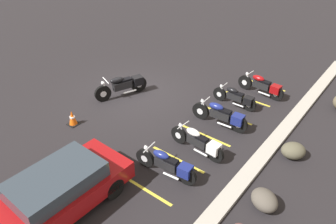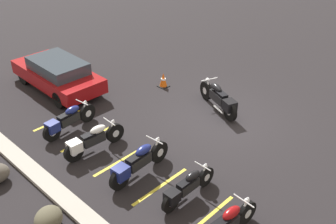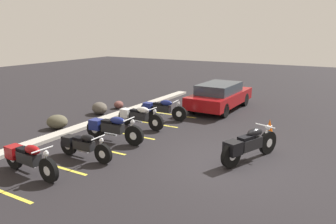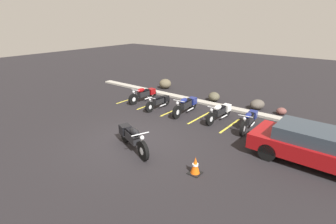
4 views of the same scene
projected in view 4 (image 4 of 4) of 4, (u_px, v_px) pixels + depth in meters
The scene contains 20 objects.
ground at pixel (132, 143), 10.68m from camera, with size 60.00×60.00×0.00m, color black.
motorcycle_black_featured at pixel (132, 137), 10.01m from camera, with size 2.31×1.11×0.96m.
parked_bike_0 at pixel (144, 94), 15.76m from camera, with size 0.61×2.18×0.86m.
parked_bike_1 at pixel (159, 101), 14.54m from camera, with size 0.56×1.98×0.78m.
parked_bike_2 at pixel (186, 105), 13.77m from camera, with size 0.65×2.30×0.90m.
parked_bike_3 at pixel (220, 112), 12.85m from camera, with size 0.61×2.17×0.85m.
parked_bike_4 at pixel (249, 119), 11.87m from camera, with size 0.63×2.17×0.86m.
car_red at pixel (316, 146), 8.95m from camera, with size 4.34×1.90×1.29m.
concrete_curb at pixel (208, 103), 15.31m from camera, with size 18.00×0.50×0.12m, color #A8A399.
landscape_rock_0 at pixel (165, 84), 18.65m from camera, with size 0.84×0.83×0.68m, color brown.
landscape_rock_1 at pixel (214, 97), 15.85m from camera, with size 0.79×0.67×0.55m, color #514D3B.
landscape_rock_2 at pixel (281, 111), 13.68m from camera, with size 0.51×0.46×0.38m, color brown.
landscape_rock_3 at pixel (257, 104), 14.45m from camera, with size 0.83×0.67×0.55m, color #504941.
traffic_cone at pixel (195, 166), 8.48m from camera, with size 0.40×0.40×0.60m.
stall_line_0 at pixel (129, 99), 16.24m from camera, with size 0.10×2.10×0.00m, color gold.
stall_line_1 at pixel (150, 105), 15.26m from camera, with size 0.10×2.10×0.00m, color gold.
stall_line_2 at pixel (173, 111), 14.28m from camera, with size 0.10×2.10×0.00m, color gold.
stall_line_3 at pixel (199, 118), 13.30m from camera, with size 0.10×2.10×0.00m, color gold.
stall_line_4 at pixel (230, 126), 12.33m from camera, with size 0.10×2.10×0.00m, color gold.
stall_line_5 at pixel (266, 135), 11.35m from camera, with size 0.10×2.10×0.00m, color gold.
Camera 4 is at (7.08, -6.67, 4.83)m, focal length 28.00 mm.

